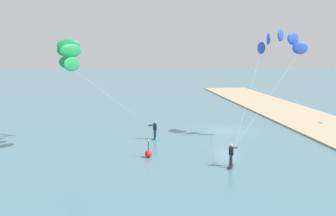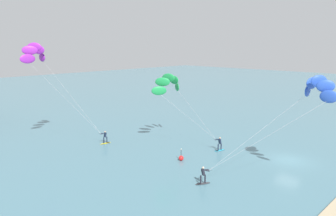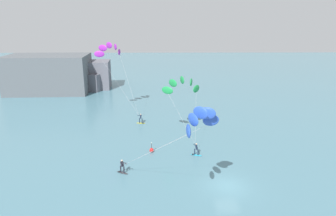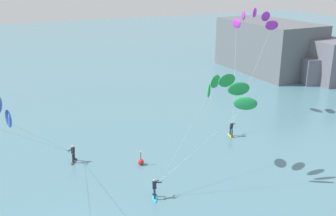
# 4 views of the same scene
# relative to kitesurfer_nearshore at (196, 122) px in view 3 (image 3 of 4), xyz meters

# --- Properties ---
(ground_plane) EXTENTS (240.00, 240.00, 0.00)m
(ground_plane) POSITION_rel_kitesurfer_nearshore_xyz_m (4.02, 3.38, -8.42)
(ground_plane) COLOR slate
(kitesurfer_nearshore) EXTENTS (10.53, 9.27, 9.93)m
(kitesurfer_nearshore) POSITION_rel_kitesurfer_nearshore_xyz_m (0.00, 0.00, 0.00)
(kitesurfer_nearshore) COLOR #333338
(kitesurfer_nearshore) RESTS_ON ground
(kitesurfer_mid_water) EXTENTS (8.84, 8.73, 12.85)m
(kitesurfer_mid_water) POSITION_rel_kitesurfer_nearshore_xyz_m (-11.99, 28.99, 2.76)
(kitesurfer_mid_water) COLOR yellow
(kitesurfer_mid_water) RESTS_ON ground
(kitesurfer_far_out) EXTENTS (5.78, 8.90, 8.98)m
(kitesurfer_far_out) POSITION_rel_kitesurfer_nearshore_xyz_m (-0.02, 17.73, -0.98)
(kitesurfer_far_out) COLOR #23ADD1
(kitesurfer_far_out) RESTS_ON ground
(marker_buoy) EXTENTS (0.56, 0.56, 1.38)m
(marker_buoy) POSITION_rel_kitesurfer_nearshore_xyz_m (-4.37, 11.88, -8.12)
(marker_buoy) COLOR red
(marker_buoy) RESTS_ON ground
(distant_headland) EXTENTS (25.47, 17.24, 8.63)m
(distant_headland) POSITION_rel_kitesurfer_nearshore_xyz_m (-27.83, 47.32, -4.87)
(distant_headland) COLOR #565B60
(distant_headland) RESTS_ON ground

